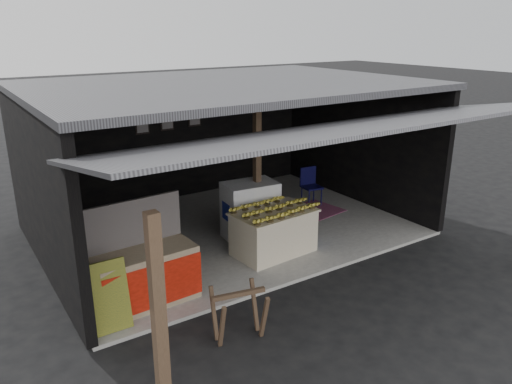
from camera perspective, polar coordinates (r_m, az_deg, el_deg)
ground at (r=8.45m, az=5.62°, el=-9.98°), size 80.00×80.00×0.00m
concrete_slab at (r=10.30m, az=-3.13°, el=-4.31°), size 7.00×5.00×0.06m
shophouse at (r=9.96m, az=-4.26°, el=7.34°), size 7.40×7.29×3.02m
banana_table at (r=9.06m, az=2.02°, el=-4.59°), size 1.53×1.01×0.81m
banana_pile at (r=8.88m, az=2.06°, el=-1.73°), size 1.41×0.91×0.16m
white_crate at (r=9.66m, az=-0.67°, el=-2.10°), size 1.07×0.78×1.12m
neighbor_stall at (r=7.63m, az=-12.61°, el=-9.17°), size 1.54×0.76×1.56m
green_signboard at (r=7.09m, az=-16.97°, el=-11.56°), size 0.67×0.22×1.00m
sawhorse at (r=6.77m, az=-1.98°, el=-13.29°), size 0.75×0.74×0.71m
water_barrel at (r=9.57m, az=5.65°, el=-4.57°), size 0.30×0.30×0.44m
plastic_chair at (r=11.58m, az=6.18°, el=1.06°), size 0.46×0.46×0.87m
magenta_rug at (r=11.17m, az=5.99°, el=-2.33°), size 1.63×1.21×0.01m
picture_frames at (r=11.75m, az=-9.98°, el=7.99°), size 1.62×0.04×0.46m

